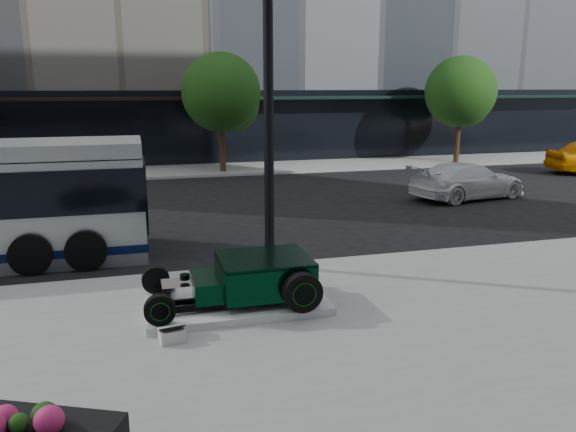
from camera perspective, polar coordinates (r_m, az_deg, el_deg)
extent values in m
plane|color=black|center=(15.34, -2.71, -2.95)|extent=(120.00, 120.00, 0.00)
cube|color=gray|center=(28.88, -8.88, 4.62)|extent=(70.00, 4.00, 0.12)
cube|color=black|center=(34.69, 12.66, 9.09)|extent=(24.00, 0.50, 4.00)
cube|color=black|center=(34.10, 13.27, 11.69)|extent=(24.00, 1.60, 0.15)
cylinder|color=black|center=(27.86, -6.67, 7.21)|extent=(0.28, 0.28, 2.60)
sphere|color=#0F380F|center=(27.71, -6.81, 12.35)|extent=(3.80, 3.80, 3.80)
sphere|color=#0F380F|center=(28.12, -5.64, 11.17)|extent=(2.60, 2.60, 2.60)
cylinder|color=black|center=(32.47, 16.83, 7.57)|extent=(0.28, 0.28, 2.60)
sphere|color=#0F380F|center=(32.35, 17.13, 11.97)|extent=(3.80, 3.80, 3.80)
sphere|color=#0F380F|center=(32.94, 17.67, 10.90)|extent=(2.60, 2.60, 2.60)
cube|color=silver|center=(10.85, -5.25, -8.85)|extent=(3.40, 1.80, 0.15)
cube|color=black|center=(10.37, -4.82, -8.85)|extent=(3.00, 0.08, 0.10)
cube|color=black|center=(11.20, -5.69, -7.18)|extent=(3.00, 0.08, 0.10)
cube|color=black|center=(10.77, -2.41, -5.99)|extent=(1.70, 1.45, 0.62)
cube|color=black|center=(10.66, -2.43, -4.32)|extent=(1.70, 1.45, 0.06)
cube|color=black|center=(10.63, -8.24, -7.06)|extent=(0.55, 1.05, 0.38)
cube|color=silver|center=(10.60, -11.20, -7.53)|extent=(0.55, 0.55, 0.34)
cylinder|color=black|center=(10.52, -10.45, -6.09)|extent=(0.18, 0.18, 0.10)
cylinder|color=black|center=(10.63, -13.07, -8.26)|extent=(0.06, 1.55, 0.06)
cylinder|color=black|center=(10.15, 1.46, -7.74)|extent=(0.72, 0.24, 0.72)
cylinder|color=black|center=(10.03, 1.67, -7.99)|extent=(0.37, 0.02, 0.37)
torus|color=#0A370E|center=(10.02, 1.69, -8.01)|extent=(0.44, 0.02, 0.44)
cylinder|color=black|center=(11.69, -0.96, -4.89)|extent=(0.72, 0.24, 0.72)
cylinder|color=black|center=(11.81, -1.11, -4.70)|extent=(0.37, 0.02, 0.37)
torus|color=#0A370E|center=(11.82, -1.13, -4.69)|extent=(0.44, 0.02, 0.44)
cylinder|color=black|center=(9.86, -12.89, -9.28)|extent=(0.54, 0.16, 0.54)
cylinder|color=black|center=(9.78, -12.87, -9.46)|extent=(0.28, 0.02, 0.28)
torus|color=#0A370E|center=(9.77, -12.86, -9.49)|extent=(0.34, 0.02, 0.34)
cylinder|color=black|center=(11.33, -13.28, -6.33)|extent=(0.54, 0.16, 0.54)
cylinder|color=black|center=(11.41, -13.30, -6.19)|extent=(0.28, 0.02, 0.28)
torus|color=#0A370E|center=(11.42, -13.31, -6.17)|extent=(0.34, 0.02, 0.34)
cube|color=silver|center=(9.64, -11.73, -11.77)|extent=(0.45, 0.37, 0.22)
cube|color=black|center=(9.59, -11.77, -11.09)|extent=(0.44, 0.35, 0.15)
cylinder|color=black|center=(12.52, -1.99, 10.86)|extent=(0.22, 0.22, 7.26)
cylinder|color=black|center=(13.14, -1.87, -4.76)|extent=(0.40, 0.40, 0.18)
sphere|color=#0F380F|center=(7.14, -24.98, -18.09)|extent=(0.28, 0.28, 0.28)
sphere|color=#CC2466|center=(7.09, -22.43, -18.07)|extent=(0.28, 0.28, 0.28)
sphere|color=#0F380F|center=(7.05, -19.85, -18.01)|extent=(0.28, 0.28, 0.28)
cube|color=black|center=(14.94, -14.33, 2.32)|extent=(0.06, 2.30, 1.70)
cylinder|color=black|center=(14.12, -24.68, -3.58)|extent=(0.96, 0.28, 0.96)
cylinder|color=black|center=(16.60, -23.33, -1.08)|extent=(0.96, 0.28, 0.96)
cylinder|color=black|center=(13.96, -19.83, -3.32)|extent=(0.96, 0.28, 0.96)
cylinder|color=black|center=(16.47, -19.20, -0.84)|extent=(0.96, 0.28, 0.96)
imported|color=white|center=(22.61, 17.81, 3.44)|extent=(5.04, 2.82, 1.38)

